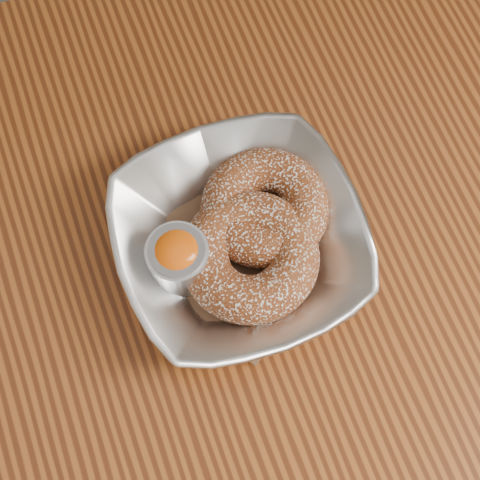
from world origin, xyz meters
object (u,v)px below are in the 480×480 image
object	(u,v)px
serving_bowl	(240,242)
donut_front	(250,256)
table	(367,312)
donut_back	(265,207)
ramekin	(179,259)

from	to	relation	value
serving_bowl	donut_front	distance (m)	0.02
table	donut_back	size ratio (longest dim) A/B	10.98
donut_back	ramekin	world-z (taller)	ramekin
table	donut_back	bearing A→B (deg)	130.84
donut_front	ramekin	world-z (taller)	ramekin
donut_front	ramekin	distance (m)	0.06
table	ramekin	size ratio (longest dim) A/B	21.43
table	donut_back	distance (m)	0.17
table	donut_front	bearing A→B (deg)	153.44
donut_back	donut_front	distance (m)	0.05
table	ramekin	xyz separation A→B (m)	(-0.16, 0.07, 0.14)
table	ramekin	world-z (taller)	ramekin
donut_back	donut_front	xyz separation A→B (m)	(-0.03, -0.04, 0.00)
serving_bowl	donut_front	size ratio (longest dim) A/B	1.79
serving_bowl	donut_back	xyz separation A→B (m)	(0.03, 0.02, 0.00)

